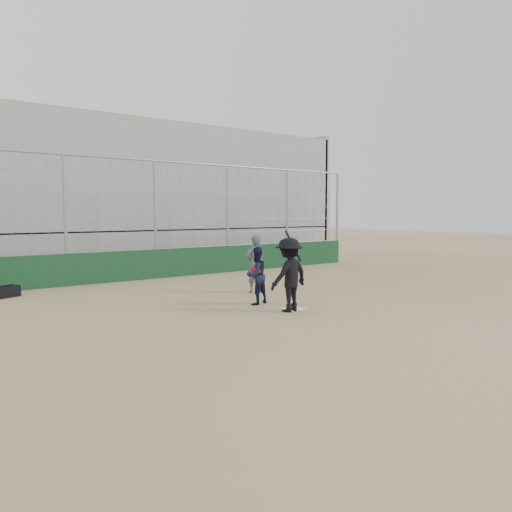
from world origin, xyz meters
TOP-DOWN VIEW (x-y plane):
  - ground at (0.00, 0.00)m, footprint 90.00×90.00m
  - home_plate at (0.00, 0.00)m, footprint 0.44×0.44m
  - backstop at (0.00, 7.00)m, footprint 18.10×0.25m
  - bleachers at (0.00, 11.95)m, footprint 20.25×6.70m
  - batter_at_plate at (-0.24, -0.14)m, footprint 1.16×0.82m
  - catcher_crouched at (-0.31, 0.98)m, footprint 0.80×0.69m
  - umpire at (0.80, 2.47)m, footprint 0.62×0.43m
  - equipment_bag at (-4.96, 5.85)m, footprint 0.76×0.55m

SIDE VIEW (x-z plane):
  - ground at x=0.00m, z-range 0.00..0.00m
  - home_plate at x=0.00m, z-range 0.00..0.02m
  - equipment_bag at x=-4.96m, z-range -0.02..0.32m
  - catcher_crouched at x=-0.31m, z-range 0.00..0.98m
  - umpire at x=0.80m, z-range 0.00..1.47m
  - batter_at_plate at x=-0.24m, z-range -0.08..1.77m
  - backstop at x=0.00m, z-range -1.06..2.98m
  - bleachers at x=0.00m, z-range -0.57..6.41m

